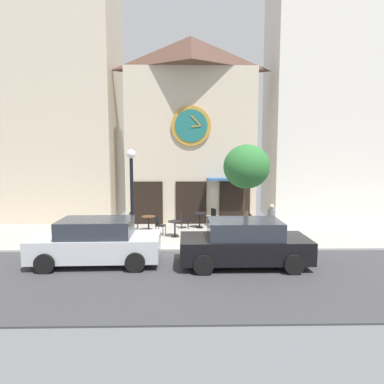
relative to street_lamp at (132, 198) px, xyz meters
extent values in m
cube|color=#9E998E|center=(2.35, 1.79, -2.03)|extent=(26.20, 5.17, 0.05)
cube|color=#38383A|center=(2.35, -3.63, -2.03)|extent=(26.20, 5.67, 0.05)
cube|color=#A8A5A0|center=(2.35, -0.78, -1.96)|extent=(26.20, 0.12, 0.08)
cube|color=beige|center=(2.47, 5.58, 2.17)|extent=(7.06, 2.41, 8.34)
pyramid|color=#4C3328|center=(2.47, 5.58, 7.26)|extent=(6.36, 3.38, 1.85)
cylinder|color=#B7842D|center=(2.47, 4.31, 3.23)|extent=(2.09, 0.10, 2.09)
cylinder|color=#1E6660|center=(2.47, 4.25, 3.23)|extent=(1.71, 0.04, 1.71)
cube|color=#B7842D|center=(2.71, 4.21, 3.20)|extent=(0.47, 0.03, 0.11)
cube|color=#B7842D|center=(2.72, 4.21, 3.49)|extent=(0.55, 0.03, 0.57)
cube|color=black|center=(0.12, 4.33, -0.85)|extent=(1.65, 0.10, 2.30)
cube|color=black|center=(2.47, 4.33, -0.85)|extent=(1.65, 0.10, 2.30)
cube|color=black|center=(4.83, 4.33, -0.85)|extent=(1.65, 0.10, 2.30)
cube|color=#33568C|center=(4.45, 4.02, 0.45)|extent=(2.26, 0.90, 0.12)
cube|color=beige|center=(-5.36, 6.68, 5.71)|extent=(6.99, 4.61, 15.43)
cube|color=silver|center=(10.44, 6.21, 4.57)|extent=(6.74, 3.67, 13.15)
cylinder|color=black|center=(0.00, 0.00, -1.82)|extent=(0.32, 0.32, 0.36)
cylinder|color=black|center=(0.00, 0.00, -0.21)|extent=(0.14, 0.14, 3.58)
sphere|color=white|center=(0.00, 0.00, 1.76)|extent=(0.36, 0.36, 0.36)
cylinder|color=brown|center=(4.65, 0.01, -0.70)|extent=(0.20, 0.20, 2.59)
ellipsoid|color=#2D7033|center=(4.65, 0.01, 1.25)|extent=(1.88, 1.69, 1.79)
cylinder|color=black|center=(0.35, 2.74, -1.65)|extent=(0.07, 0.07, 0.71)
cylinder|color=black|center=(0.35, 2.74, -1.99)|extent=(0.40, 0.40, 0.03)
cylinder|color=brown|center=(0.35, 2.74, -1.29)|extent=(0.69, 0.69, 0.03)
cylinder|color=black|center=(1.68, 1.49, -1.65)|extent=(0.07, 0.07, 0.71)
cylinder|color=black|center=(1.68, 1.49, -1.99)|extent=(0.40, 0.40, 0.03)
cylinder|color=black|center=(1.68, 1.49, -1.29)|extent=(0.63, 0.63, 0.03)
cylinder|color=black|center=(2.89, 3.32, -1.63)|extent=(0.07, 0.07, 0.74)
cylinder|color=black|center=(2.89, 3.32, -1.99)|extent=(0.40, 0.40, 0.03)
cylinder|color=black|center=(2.89, 3.32, -1.26)|extent=(0.66, 0.66, 0.03)
cylinder|color=black|center=(4.38, 2.00, -1.63)|extent=(0.07, 0.07, 0.75)
cylinder|color=black|center=(4.38, 2.00, -1.99)|extent=(0.40, 0.40, 0.03)
cylinder|color=gray|center=(4.38, 2.00, -1.25)|extent=(0.78, 0.78, 0.03)
cube|color=black|center=(2.13, 3.23, -1.55)|extent=(0.45, 0.45, 0.04)
cube|color=black|center=(1.96, 3.21, -1.33)|extent=(0.09, 0.38, 0.45)
cylinder|color=black|center=(2.33, 3.09, -1.78)|extent=(0.03, 0.03, 0.45)
cylinder|color=black|center=(2.28, 3.42, -1.78)|extent=(0.03, 0.03, 0.45)
cylinder|color=black|center=(1.99, 3.04, -1.78)|extent=(0.03, 0.03, 0.45)
cylinder|color=black|center=(1.94, 3.38, -1.78)|extent=(0.03, 0.03, 0.45)
cube|color=black|center=(1.01, 1.82, -1.55)|extent=(0.50, 0.50, 0.04)
cube|color=black|center=(0.84, 1.87, -1.33)|extent=(0.15, 0.38, 0.45)
cylinder|color=black|center=(1.13, 1.61, -1.78)|extent=(0.03, 0.03, 0.45)
cylinder|color=black|center=(1.23, 1.93, -1.78)|extent=(0.03, 0.03, 0.45)
cylinder|color=black|center=(0.80, 1.71, -1.78)|extent=(0.03, 0.03, 0.45)
cylinder|color=black|center=(0.90, 2.03, -1.78)|extent=(0.03, 0.03, 0.45)
cube|color=black|center=(5.10, 2.16, -1.55)|extent=(0.41, 0.41, 0.04)
cube|color=black|center=(5.28, 2.16, -1.33)|extent=(0.05, 0.38, 0.45)
cylinder|color=black|center=(4.93, 2.34, -1.78)|extent=(0.03, 0.03, 0.45)
cylinder|color=black|center=(4.92, 2.00, -1.78)|extent=(0.03, 0.03, 0.45)
cylinder|color=black|center=(5.27, 2.33, -1.78)|extent=(0.03, 0.03, 0.45)
cylinder|color=black|center=(5.26, 1.99, -1.78)|extent=(0.03, 0.03, 0.45)
cube|color=black|center=(-0.38, 2.87, -1.55)|extent=(0.41, 0.41, 0.04)
cube|color=black|center=(-0.56, 2.87, -1.33)|extent=(0.05, 0.38, 0.45)
cylinder|color=black|center=(-0.21, 2.70, -1.78)|extent=(0.03, 0.03, 0.45)
cylinder|color=black|center=(-0.22, 3.04, -1.78)|extent=(0.03, 0.03, 0.45)
cylinder|color=black|center=(-0.55, 2.70, -1.78)|extent=(0.03, 0.03, 0.45)
cylinder|color=black|center=(-0.56, 3.04, -1.78)|extent=(0.03, 0.03, 0.45)
cube|color=black|center=(3.50, 3.81, -1.55)|extent=(0.56, 0.56, 0.04)
cube|color=black|center=(3.65, 3.91, -1.33)|extent=(0.25, 0.34, 0.45)
cylinder|color=black|center=(3.27, 3.86, -1.78)|extent=(0.03, 0.03, 0.45)
cylinder|color=black|center=(3.46, 3.57, -1.78)|extent=(0.03, 0.03, 0.45)
cylinder|color=black|center=(3.55, 4.05, -1.78)|extent=(0.03, 0.03, 0.45)
cylinder|color=black|center=(3.74, 3.76, -1.78)|extent=(0.03, 0.03, 0.45)
cylinder|color=#2D2D38|center=(5.80, 0.33, -1.58)|extent=(0.36, 0.36, 0.85)
cylinder|color=slate|center=(5.80, 0.33, -0.85)|extent=(0.44, 0.44, 0.60)
sphere|color=tan|center=(5.80, 0.33, -0.44)|extent=(0.22, 0.22, 0.22)
cube|color=#B7BABF|center=(-0.88, -2.23, -1.41)|extent=(4.34, 1.90, 0.75)
cube|color=#262B33|center=(-0.88, -2.23, -0.75)|extent=(2.44, 1.64, 0.60)
cylinder|color=black|center=(0.56, -3.09, -1.68)|extent=(0.64, 0.23, 0.64)
cylinder|color=black|center=(0.52, -1.29, -1.68)|extent=(0.64, 0.23, 0.64)
cylinder|color=black|center=(-2.28, -3.16, -1.68)|extent=(0.64, 0.23, 0.64)
cylinder|color=black|center=(-2.32, -1.36, -1.68)|extent=(0.64, 0.23, 0.64)
cube|color=black|center=(4.15, -2.49, -1.41)|extent=(4.30, 1.81, 0.75)
cube|color=#262B33|center=(4.15, -2.49, -0.75)|extent=(2.41, 1.59, 0.60)
cylinder|color=black|center=(5.57, -3.39, -1.68)|extent=(0.64, 0.22, 0.64)
cylinder|color=black|center=(5.57, -1.59, -1.68)|extent=(0.64, 0.22, 0.64)
cylinder|color=black|center=(2.73, -3.39, -1.68)|extent=(0.64, 0.22, 0.64)
cylinder|color=black|center=(2.73, -1.59, -1.68)|extent=(0.64, 0.22, 0.64)
camera|label=1|loc=(2.18, -13.42, 1.74)|focal=31.14mm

